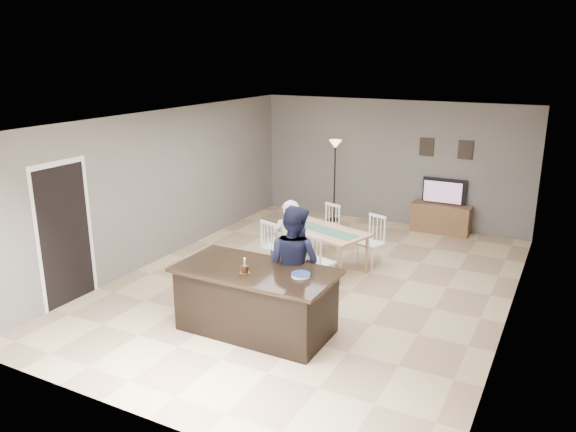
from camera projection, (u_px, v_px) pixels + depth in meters
The scene contains 14 objects.
floor at pixel (313, 284), 9.24m from camera, with size 8.00×8.00×0.00m, color #CCB383.
room_shell at pixel (314, 185), 8.77m from camera, with size 8.00×8.00×8.00m.
kitchen_island at pixel (256, 300), 7.58m from camera, with size 2.15×1.10×0.90m.
tv_console at pixel (441, 218), 11.82m from camera, with size 1.20×0.40×0.60m, color brown.
television at pixel (443, 192), 11.72m from camera, with size 0.91×0.12×0.53m, color black.
tv_screen_glow at pixel (443, 192), 11.65m from camera, with size 0.78×0.78×0.00m, color #E55419.
picture_frames at pixel (446, 148), 11.61m from camera, with size 1.10×0.02×0.38m.
doorway at pixel (64, 222), 8.26m from camera, with size 0.00×2.10×2.65m.
woman at pixel (290, 248), 8.62m from camera, with size 0.56×0.37×1.54m, color #B3B4B7.
man at pixel (294, 264), 7.81m from camera, with size 0.82×0.64×1.68m, color #161931.
birthday_cake at pixel (245, 269), 7.33m from camera, with size 0.13×0.13×0.21m.
plate_stack at pixel (301, 275), 7.21m from camera, with size 0.25×0.25×0.04m.
dining_table at pixel (324, 237), 9.74m from camera, with size 1.89×2.06×0.92m.
floor_lamp at pixel (335, 159), 12.34m from camera, with size 0.27×0.27×1.82m.
Camera 1 is at (3.61, -7.76, 3.68)m, focal length 35.00 mm.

